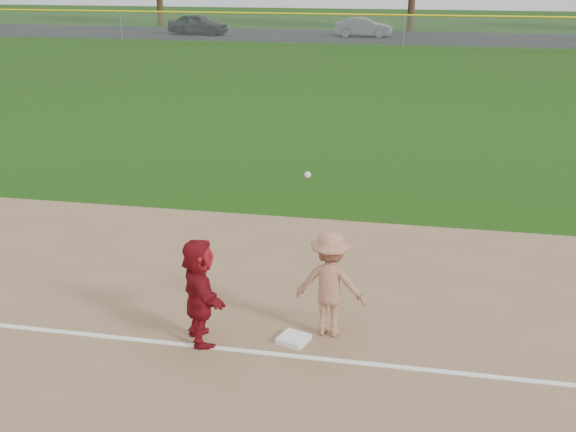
% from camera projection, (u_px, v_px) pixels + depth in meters
% --- Properties ---
extents(ground, '(160.00, 160.00, 0.00)m').
position_uv_depth(ground, '(269.00, 327.00, 11.08)').
color(ground, '#1A410C').
rests_on(ground, ground).
extents(foul_line, '(60.00, 0.10, 0.01)m').
position_uv_depth(foul_line, '(256.00, 352.00, 10.33)').
color(foul_line, white).
rests_on(foul_line, infield_dirt).
extents(parking_asphalt, '(120.00, 10.00, 0.01)m').
position_uv_depth(parking_asphalt, '(407.00, 37.00, 53.59)').
color(parking_asphalt, black).
rests_on(parking_asphalt, ground).
extents(first_base, '(0.50, 0.50, 0.09)m').
position_uv_depth(first_base, '(293.00, 339.00, 10.61)').
color(first_base, white).
rests_on(first_base, infield_dirt).
extents(base_runner, '(1.14, 1.54, 1.61)m').
position_uv_depth(base_runner, '(199.00, 291.00, 10.39)').
color(base_runner, maroon).
rests_on(base_runner, infield_dirt).
extents(car_left, '(4.75, 2.25, 1.57)m').
position_uv_depth(car_left, '(198.00, 24.00, 55.33)').
color(car_left, black).
rests_on(car_left, parking_asphalt).
extents(car_mid, '(4.25, 1.53, 1.39)m').
position_uv_depth(car_mid, '(364.00, 27.00, 53.66)').
color(car_mid, slate).
rests_on(car_mid, parking_asphalt).
extents(first_base_play, '(1.08, 0.67, 2.46)m').
position_uv_depth(first_base_play, '(330.00, 284.00, 10.60)').
color(first_base_play, gray).
rests_on(first_base_play, infield_dirt).
extents(outfield_fence, '(110.00, 0.12, 110.00)m').
position_uv_depth(outfield_fence, '(404.00, 16.00, 47.39)').
color(outfield_fence, '#999EA0').
rests_on(outfield_fence, ground).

